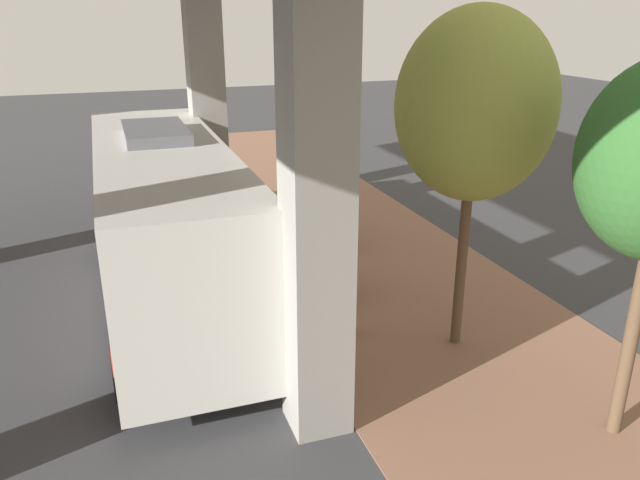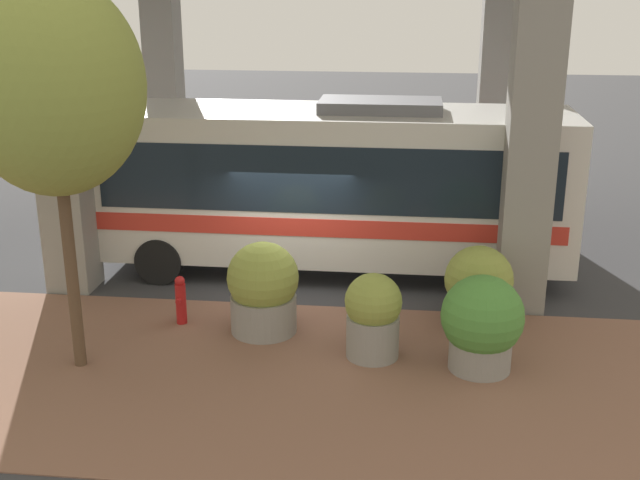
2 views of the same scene
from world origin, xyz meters
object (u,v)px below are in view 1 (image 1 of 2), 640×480
at_px(fire_hydrant, 347,307).
at_px(street_tree_far, 475,106).
at_px(bus, 166,215).
at_px(planter_back, 262,216).
at_px(planter_middle, 331,232).
at_px(planter_extra, 318,209).
at_px(planter_front, 328,262).

height_order(fire_hydrant, street_tree_far, street_tree_far).
xyz_separation_m(bus, street_tree_far, (-5.06, 3.74, 2.60)).
height_order(fire_hydrant, planter_back, planter_back).
xyz_separation_m(planter_middle, planter_extra, (-0.27, -1.79, 0.06)).
bearing_deg(fire_hydrant, planter_back, -85.82).
bearing_deg(planter_middle, planter_extra, -98.47).
relative_size(fire_hydrant, planter_middle, 0.63).
height_order(planter_middle, planter_back, planter_back).
distance_m(fire_hydrant, planter_middle, 3.77).
height_order(planter_extra, street_tree_far, street_tree_far).
bearing_deg(planter_front, planter_extra, -105.58).
xyz_separation_m(planter_extra, street_tree_far, (-0.60, 6.65, 3.82)).
bearing_deg(planter_back, fire_hydrant, 94.18).
relative_size(planter_front, street_tree_far, 0.27).
bearing_deg(bus, street_tree_far, 143.57).
bearing_deg(planter_front, planter_back, -81.68).
relative_size(planter_front, planter_extra, 1.04).
bearing_deg(street_tree_far, planter_front, -59.57).
bearing_deg(fire_hydrant, planter_middle, -104.90).
relative_size(bus, planter_extra, 6.13).
distance_m(planter_back, street_tree_far, 8.06).
xyz_separation_m(bus, fire_hydrant, (-3.23, 2.51, -1.56)).
height_order(planter_front, street_tree_far, street_tree_far).
bearing_deg(planter_middle, bus, 14.95).
bearing_deg(fire_hydrant, planter_front, -95.97).
distance_m(planter_middle, street_tree_far, 6.28).
xyz_separation_m(planter_back, planter_extra, (-1.63, 0.06, 0.05)).
xyz_separation_m(fire_hydrant, street_tree_far, (-1.83, 1.23, 4.17)).
bearing_deg(street_tree_far, planter_back, -71.62).
bearing_deg(planter_middle, street_tree_far, 100.09).
bearing_deg(planter_back, planter_middle, 126.38).
xyz_separation_m(planter_middle, planter_back, (1.37, -1.85, 0.02)).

